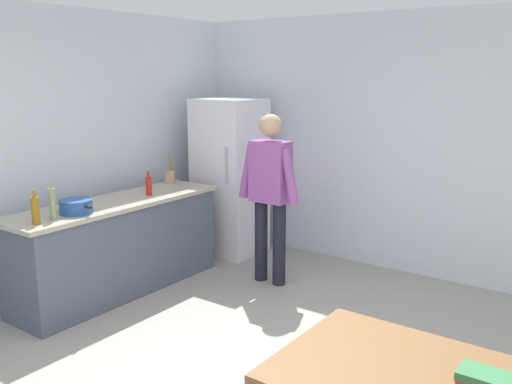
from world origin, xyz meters
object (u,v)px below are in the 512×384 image
object	(u,v)px
person	(270,188)
bottle_sauce_red	(149,186)
cooking_pot	(76,206)
bottle_oil_amber	(35,210)
bottle_vinegar_tall	(52,204)
utensil_jar	(170,176)
refrigerator	(230,177)

from	to	relation	value
person	bottle_sauce_red	world-z (taller)	person
cooking_pot	bottle_oil_amber	xyz separation A→B (m)	(0.03, -0.41, 0.06)
bottle_sauce_red	bottle_oil_amber	bearing A→B (deg)	-87.06
bottle_sauce_red	bottle_vinegar_tall	xyz separation A→B (m)	(0.06, -1.12, 0.04)
cooking_pot	utensil_jar	bearing A→B (deg)	101.75
person	bottle_vinegar_tall	size ratio (longest dim) A/B	5.31
bottle_sauce_red	bottle_vinegar_tall	world-z (taller)	bottle_vinegar_tall
bottle_sauce_red	bottle_oil_amber	world-z (taller)	bottle_oil_amber
bottle_oil_amber	bottle_vinegar_tall	size ratio (longest dim) A/B	0.88
person	utensil_jar	size ratio (longest dim) A/B	5.31
cooking_pot	utensil_jar	xyz separation A→B (m)	(-0.30, 1.43, 0.02)
utensil_jar	bottle_vinegar_tall	size ratio (longest dim) A/B	1.00
bottle_oil_amber	refrigerator	bearing A→B (deg)	90.76
cooking_pot	bottle_oil_amber	size ratio (longest dim) A/B	1.43
refrigerator	cooking_pot	world-z (taller)	refrigerator
refrigerator	person	size ratio (longest dim) A/B	1.06
refrigerator	cooking_pot	xyz separation A→B (m)	(-0.00, -2.11, 0.06)
cooking_pot	bottle_sauce_red	bearing A→B (deg)	92.09
person	bottle_sauce_red	distance (m)	1.20
refrigerator	bottle_vinegar_tall	distance (m)	2.36
bottle_sauce_red	bottle_vinegar_tall	distance (m)	1.12
bottle_vinegar_tall	bottle_oil_amber	bearing A→B (deg)	-88.15
refrigerator	cooking_pot	size ratio (longest dim) A/B	4.50
bottle_oil_amber	person	bearing A→B (deg)	65.02
bottle_oil_amber	utensil_jar	bearing A→B (deg)	100.23
cooking_pot	bottle_vinegar_tall	xyz separation A→B (m)	(0.03, -0.25, 0.08)
refrigerator	bottle_vinegar_tall	bearing A→B (deg)	-89.31
refrigerator	bottle_sauce_red	bearing A→B (deg)	-91.49
refrigerator	utensil_jar	xyz separation A→B (m)	(-0.30, -0.68, 0.08)
bottle_vinegar_tall	refrigerator	bearing A→B (deg)	90.69
person	bottle_oil_amber	size ratio (longest dim) A/B	6.07
utensil_jar	bottle_sauce_red	size ratio (longest dim) A/B	1.33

